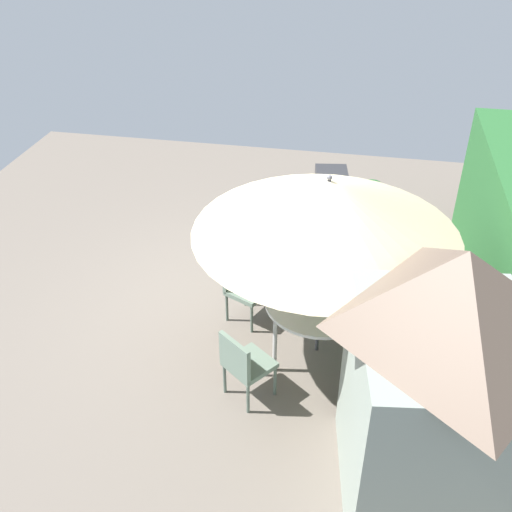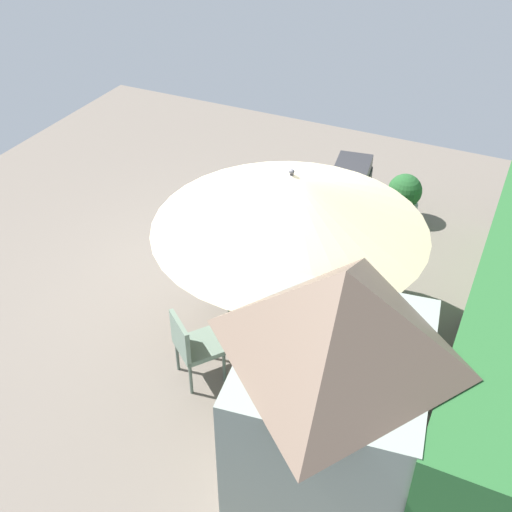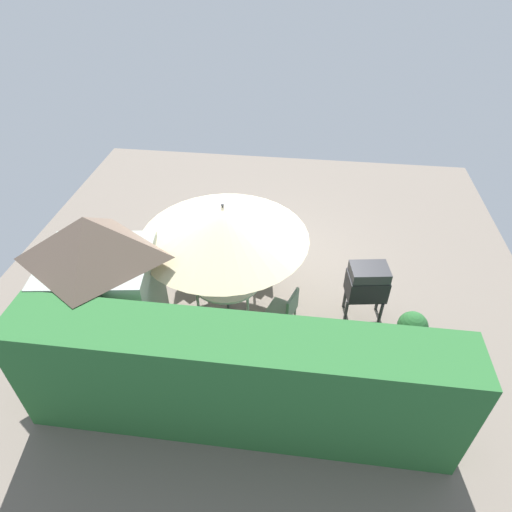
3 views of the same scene
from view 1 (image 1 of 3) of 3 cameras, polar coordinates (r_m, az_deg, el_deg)
The scene contains 10 objects.
ground_plane at distance 8.03m, azimuth -1.93°, elevation -5.26°, with size 11.00×11.00×0.00m, color #6B6056.
garden_shed at distance 5.30m, azimuth 17.19°, elevation -11.70°, with size 1.91×1.73×2.72m.
patio_table at distance 7.02m, azimuth 6.16°, elevation -4.64°, with size 1.30×1.30×0.77m.
patio_umbrella at distance 6.31m, azimuth 6.86°, elevation 4.70°, with size 2.91×2.91×2.38m.
bbq_grill at distance 9.11m, azimuth 7.19°, elevation 5.91°, with size 0.77×0.60×1.20m.
chair_near_shed at distance 6.71m, azimuth 14.70°, elevation -10.01°, with size 0.63×0.63×0.90m.
chair_far_side at distance 8.04m, azimuth 9.74°, elevation -1.11°, with size 0.59×0.59×0.90m.
chair_toward_hedge at distance 7.63m, azimuth -1.27°, elevation -2.71°, with size 0.61×0.62×0.90m.
chair_toward_house at distance 6.52m, azimuth -1.19°, elevation -10.24°, with size 0.65×0.65×0.90m.
potted_plant_by_shed at distance 10.00m, azimuth 10.98°, elevation 5.23°, with size 0.52×0.52×0.76m.
Camera 1 is at (6.10, 1.45, 5.02)m, focal length 41.58 mm.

